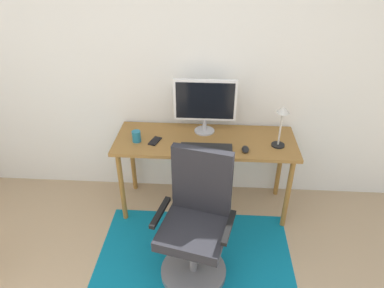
% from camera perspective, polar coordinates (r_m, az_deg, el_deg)
% --- Properties ---
extents(wall_back, '(6.00, 0.10, 2.60)m').
position_cam_1_polar(wall_back, '(3.10, 2.38, 13.02)').
color(wall_back, white).
rests_on(wall_back, ground).
extents(area_rug, '(1.57, 1.16, 0.01)m').
position_cam_1_polar(area_rug, '(2.95, 0.36, -18.93)').
color(area_rug, '#0B6989').
rests_on(area_rug, ground).
extents(desk, '(1.57, 0.57, 0.75)m').
position_cam_1_polar(desk, '(3.04, 2.18, -0.51)').
color(desk, olive).
rests_on(desk, ground).
extents(monitor, '(0.54, 0.18, 0.49)m').
position_cam_1_polar(monitor, '(3.00, 2.12, 6.90)').
color(monitor, '#B2B2B7').
rests_on(monitor, desk).
extents(keyboard, '(0.43, 0.13, 0.02)m').
position_cam_1_polar(keyboard, '(2.87, 2.36, -0.63)').
color(keyboard, black).
rests_on(keyboard, desk).
extents(computer_mouse, '(0.06, 0.10, 0.03)m').
position_cam_1_polar(computer_mouse, '(2.86, 8.78, -0.86)').
color(computer_mouse, black).
rests_on(computer_mouse, desk).
extents(coffee_cup, '(0.08, 0.08, 0.10)m').
position_cam_1_polar(coffee_cup, '(2.99, -9.14, 1.26)').
color(coffee_cup, '#1E6A85').
rests_on(coffee_cup, desk).
extents(cell_phone, '(0.11, 0.15, 0.01)m').
position_cam_1_polar(cell_phone, '(2.98, -6.13, 0.49)').
color(cell_phone, black).
rests_on(cell_phone, desk).
extents(desk_lamp, '(0.11, 0.11, 0.37)m').
position_cam_1_polar(desk_lamp, '(2.88, 14.59, 4.12)').
color(desk_lamp, black).
rests_on(desk_lamp, desk).
extents(office_chair, '(0.60, 0.56, 1.02)m').
position_cam_1_polar(office_chair, '(2.61, 0.66, -13.70)').
color(office_chair, slate).
rests_on(office_chair, ground).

